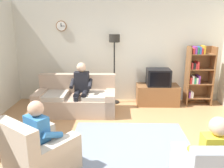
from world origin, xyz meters
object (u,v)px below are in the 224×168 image
at_px(armchair_near_window, 40,155).
at_px(person_in_left_armchair, 43,133).
at_px(person_on_couch, 81,86).
at_px(tv_stand, 157,95).
at_px(person_in_right_armchair, 212,154).
at_px(floor_lamp, 114,50).
at_px(tv, 158,77).
at_px(couch, 76,100).
at_px(bookshelf, 198,73).

bearing_deg(armchair_near_window, person_in_left_armchair, 53.90).
bearing_deg(person_on_couch, tv_stand, 21.19).
height_order(person_on_couch, person_in_left_armchair, person_on_couch).
bearing_deg(person_in_right_armchair, tv_stand, 91.45).
height_order(tv_stand, floor_lamp, floor_lamp).
xyz_separation_m(tv_stand, person_on_couch, (-1.92, -0.74, 0.43)).
relative_size(tv, person_in_left_armchair, 0.54).
relative_size(tv_stand, person_on_couch, 0.89).
distance_m(couch, person_on_couch, 0.43).
height_order(couch, person_on_couch, person_on_couch).
bearing_deg(tv, floor_lamp, 173.92).
bearing_deg(person_in_right_armchair, person_in_left_armchair, 167.75).
xyz_separation_m(tv, person_in_right_armchair, (0.09, -3.39, -0.15)).
relative_size(bookshelf, person_on_couch, 1.27).
distance_m(floor_lamp, person_in_left_armchair, 3.30).
bearing_deg(couch, bookshelf, 12.75).
distance_m(tv_stand, person_on_couch, 2.10).
relative_size(couch, person_in_right_armchair, 1.70).
xyz_separation_m(tv_stand, person_in_right_armchair, (0.09, -3.42, 0.34)).
height_order(person_in_left_armchair, person_in_right_armchair, same).
xyz_separation_m(bookshelf, person_on_couch, (-2.96, -0.82, -0.14)).
bearing_deg(bookshelf, tv, -174.73).
bearing_deg(armchair_near_window, tv, 53.68).
relative_size(tv_stand, tv, 1.83).
xyz_separation_m(armchair_near_window, person_on_couch, (0.27, 2.26, 0.41)).
bearing_deg(person_in_left_armchair, person_in_right_armchair, -12.25).
bearing_deg(tv, person_in_left_armchair, -126.32).
bearing_deg(bookshelf, couch, -167.25).
bearing_deg(tv_stand, armchair_near_window, -126.09).
distance_m(tv_stand, bookshelf, 1.19).
xyz_separation_m(couch, armchair_near_window, (-0.12, -2.37, -0.02)).
xyz_separation_m(tv, armchair_near_window, (-2.19, -2.98, -0.46)).
bearing_deg(floor_lamp, couch, -141.40).
bearing_deg(person_on_couch, armchair_near_window, -96.87).
bearing_deg(armchair_near_window, person_on_couch, 83.13).
height_order(tv_stand, person_in_left_armchair, person_in_left_armchair).
xyz_separation_m(tv, person_on_couch, (-1.92, -0.72, -0.05)).
relative_size(armchair_near_window, person_on_couch, 0.95).
bearing_deg(person_on_couch, person_in_left_armchair, -95.74).
xyz_separation_m(bookshelf, armchair_near_window, (-3.24, -3.08, -0.55)).
bearing_deg(tv_stand, tv, -90.00).
xyz_separation_m(couch, tv, (2.08, 0.61, 0.44)).
bearing_deg(floor_lamp, tv, -6.08).
bearing_deg(person_on_couch, couch, 144.86).
xyz_separation_m(bookshelf, person_in_left_armchair, (-3.18, -3.01, -0.24)).
xyz_separation_m(person_on_couch, person_in_right_armchair, (2.01, -2.67, -0.09)).
bearing_deg(floor_lamp, person_in_left_armchair, -107.93).
bearing_deg(tv_stand, bookshelf, 3.93).
bearing_deg(floor_lamp, tv_stand, -4.88).
distance_m(armchair_near_window, person_on_couch, 2.32).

